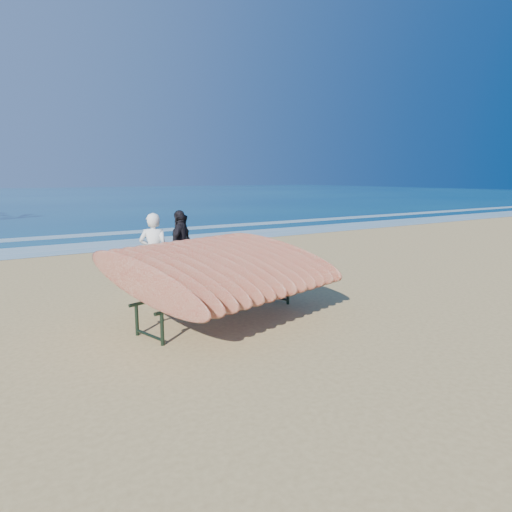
# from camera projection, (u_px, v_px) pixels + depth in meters

# --- Properties ---
(ground) EXTENTS (120.00, 120.00, 0.00)m
(ground) POSITION_uv_depth(u_px,v_px,m) (280.00, 315.00, 8.17)
(ground) COLOR tan
(ground) RESTS_ON ground
(ocean) EXTENTS (160.00, 160.00, 0.00)m
(ocean) POSITION_uv_depth(u_px,v_px,m) (9.00, 197.00, 53.81)
(ocean) COLOR navy
(ocean) RESTS_ON ground
(foam_near) EXTENTS (160.00, 160.00, 0.00)m
(foam_near) POSITION_uv_depth(u_px,v_px,m) (119.00, 245.00, 16.47)
(foam_near) COLOR white
(foam_near) RESTS_ON ground
(foam_far) EXTENTS (160.00, 160.00, 0.00)m
(foam_far) POSITION_uv_depth(u_px,v_px,m) (95.00, 234.00, 19.37)
(foam_far) COLOR white
(foam_far) RESTS_ON ground
(surfboard_rack) EXTENTS (3.87, 3.77, 1.43)m
(surfboard_rack) POSITION_uv_depth(u_px,v_px,m) (220.00, 268.00, 7.82)
(surfboard_rack) COLOR black
(surfboard_rack) RESTS_ON ground
(person_white) EXTENTS (0.74, 0.66, 1.69)m
(person_white) POSITION_uv_depth(u_px,v_px,m) (154.00, 252.00, 9.70)
(person_white) COLOR white
(person_white) RESTS_ON ground
(person_dark_a) EXTENTS (0.94, 0.92, 1.53)m
(person_dark_a) POSITION_uv_depth(u_px,v_px,m) (183.00, 244.00, 11.40)
(person_dark_a) COLOR black
(person_dark_a) RESTS_ON ground
(person_dark_b) EXTENTS (0.98, 0.94, 1.64)m
(person_dark_b) POSITION_uv_depth(u_px,v_px,m) (181.00, 243.00, 11.19)
(person_dark_b) COLOR black
(person_dark_b) RESTS_ON ground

